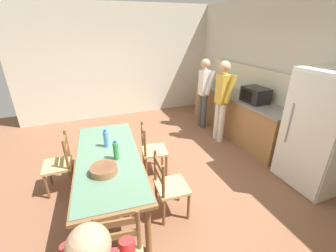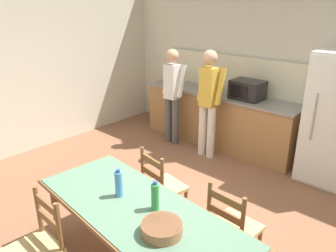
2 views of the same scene
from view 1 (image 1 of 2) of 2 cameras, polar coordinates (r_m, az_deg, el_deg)
The scene contains 16 objects.
ground_plane at distance 3.92m, azimuth -1.90°, elevation -12.88°, with size 8.32×8.32×0.00m, color brown.
wall_back at distance 4.82m, azimuth 29.63°, elevation 10.20°, with size 6.52×0.12×2.90m, color beige.
wall_left at distance 6.36m, azimuth -12.56°, elevation 15.43°, with size 0.12×5.20×2.90m, color beige.
kitchen_counter at distance 5.45m, azimuth 16.91°, elevation 2.81°, with size 2.87×0.66×0.94m.
counter_splashback at distance 5.43m, azimuth 20.54°, elevation 10.73°, with size 2.83×0.03×0.60m, color beige.
refrigerator at distance 4.04m, azimuth 34.21°, elevation -1.24°, with size 0.87×0.73×1.82m.
microwave at distance 4.87m, azimuth 21.31°, elevation 7.36°, with size 0.50×0.39×0.30m.
dining_table at distance 3.21m, azimuth -14.84°, elevation -8.50°, with size 2.23×1.03×0.75m.
bottle_near_centre at distance 3.34m, azimuth -15.46°, elevation -3.17°, with size 0.07×0.07×0.27m.
bottle_off_centre at distance 3.01m, azimuth -13.10°, elevation -6.12°, with size 0.07×0.07×0.27m.
serving_bowl at distance 2.82m, azimuth -15.97°, elevation -10.51°, with size 0.32×0.32×0.09m.
chair_side_far_right at distance 3.03m, azimuth 0.30°, elevation -15.14°, with size 0.44×0.43×0.91m.
chair_side_near_left at distance 3.82m, azimuth -25.77°, elevation -8.73°, with size 0.43×0.41×0.91m.
chair_side_far_left at distance 3.81m, azimuth -4.06°, elevation -6.14°, with size 0.48×0.46×0.91m.
person_at_sink at distance 5.51m, azimuth 9.13°, elevation 8.96°, with size 0.42×0.29×1.67m.
person_at_counter at distance 4.87m, azimuth 13.57°, elevation 6.96°, with size 0.44×0.30×1.73m.
Camera 1 is at (2.95, -1.04, 2.36)m, focal length 24.00 mm.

